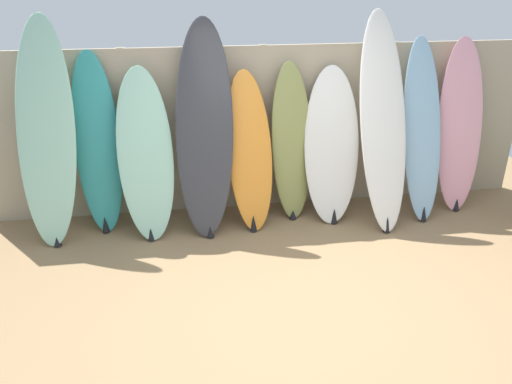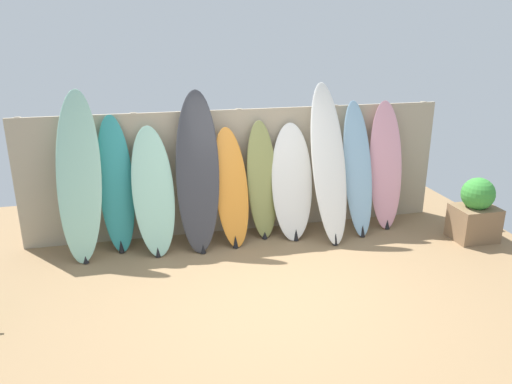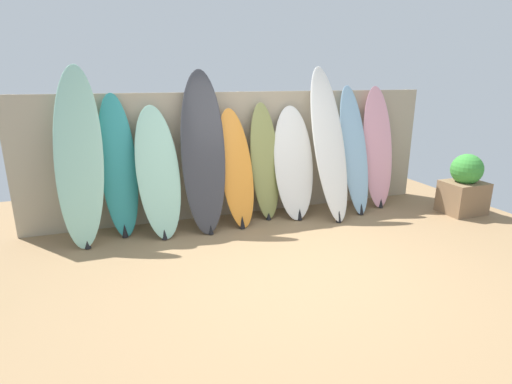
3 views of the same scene
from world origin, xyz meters
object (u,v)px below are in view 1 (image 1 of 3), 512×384
surfboard_seafoam_0 (46,134)px  surfboard_charcoal_3 (204,130)px  surfboard_teal_1 (98,146)px  surfboard_orange_4 (250,153)px  surfboard_white_6 (332,147)px  surfboard_pink_9 (460,127)px  surfboard_white_7 (383,123)px  surfboard_seafoam_2 (145,156)px  surfboard_skyblue_8 (422,131)px  surfboard_olive_5 (292,143)px

surfboard_seafoam_0 → surfboard_charcoal_3: (1.51, -0.03, -0.02)m
surfboard_charcoal_3 → surfboard_seafoam_0: bearing=178.7°
surfboard_teal_1 → surfboard_orange_4: (1.52, -0.15, -0.11)m
surfboard_white_6 → surfboard_pink_9: 1.47m
surfboard_teal_1 → surfboard_white_7: (2.89, -0.24, 0.18)m
surfboard_seafoam_2 → surfboard_white_7: surfboard_white_7 is taller
surfboard_white_7 → surfboard_skyblue_8: 0.52m
surfboard_orange_4 → surfboard_white_7: (1.37, -0.09, 0.29)m
surfboard_seafoam_2 → surfboard_charcoal_3: size_ratio=0.79×
surfboard_seafoam_2 → surfboard_skyblue_8: bearing=0.2°
surfboard_skyblue_8 → surfboard_pink_9: size_ratio=1.01×
surfboard_white_7 → surfboard_teal_1: bearing=175.3°
surfboard_charcoal_3 → surfboard_skyblue_8: 2.32m
surfboard_seafoam_0 → surfboard_white_6: size_ratio=1.34×
surfboard_white_6 → surfboard_pink_9: bearing=1.5°
surfboard_white_6 → surfboard_pink_9: size_ratio=0.86×
surfboard_skyblue_8 → surfboard_pink_9: bearing=10.5°
surfboard_teal_1 → surfboard_white_6: size_ratio=1.13×
surfboard_seafoam_2 → surfboard_skyblue_8: (2.91, 0.01, 0.11)m
surfboard_white_6 → surfboard_seafoam_2: bearing=-178.2°
surfboard_seafoam_2 → surfboard_charcoal_3: surfboard_charcoal_3 is taller
surfboard_charcoal_3 → surfboard_seafoam_2: bearing=-179.1°
surfboard_olive_5 → surfboard_white_7: size_ratio=0.77×
surfboard_orange_4 → surfboard_white_7: size_ratio=0.74×
surfboard_teal_1 → surfboard_white_7: surfboard_white_7 is taller
surfboard_charcoal_3 → surfboard_olive_5: 0.96m
surfboard_seafoam_2 → surfboard_pink_9: bearing=1.7°
surfboard_white_6 → surfboard_skyblue_8: 0.99m
surfboard_olive_5 → surfboard_white_7: bearing=-13.8°
surfboard_olive_5 → surfboard_orange_4: bearing=-164.4°
surfboard_seafoam_0 → surfboard_olive_5: surfboard_seafoam_0 is taller
surfboard_olive_5 → surfboard_skyblue_8: size_ratio=0.88×
surfboard_charcoal_3 → surfboard_white_7: bearing=-2.7°
surfboard_orange_4 → surfboard_olive_5: size_ratio=0.96×
surfboard_charcoal_3 → surfboard_orange_4: surfboard_charcoal_3 is taller
surfboard_teal_1 → surfboard_skyblue_8: bearing=-2.5°
surfboard_orange_4 → surfboard_white_7: bearing=-3.8°
surfboard_white_7 → surfboard_pink_9: size_ratio=1.16×
surfboard_seafoam_0 → surfboard_teal_1: 0.49m
surfboard_white_6 → surfboard_white_7: size_ratio=0.74×
surfboard_skyblue_8 → surfboard_olive_5: bearing=174.6°
surfboard_seafoam_2 → surfboard_white_7: (2.42, -0.08, 0.25)m
surfboard_orange_4 → surfboard_white_6: (0.88, 0.05, 0.01)m
surfboard_white_7 → surfboard_olive_5: bearing=166.2°
surfboard_seafoam_0 → surfboard_white_6: bearing=0.4°
surfboard_teal_1 → surfboard_orange_4: bearing=-5.5°
surfboard_seafoam_2 → surfboard_pink_9: surfboard_pink_9 is taller
surfboard_charcoal_3 → surfboard_pink_9: size_ratio=1.13×
surfboard_teal_1 → surfboard_skyblue_8: size_ratio=0.96×
surfboard_teal_1 → surfboard_olive_5: size_ratio=1.09×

